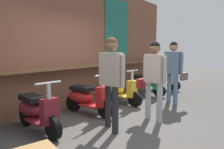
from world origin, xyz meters
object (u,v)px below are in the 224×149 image
(scooter_green, at_px, (143,83))
(scooter_silver, at_px, (160,79))
(shopper_passing, at_px, (154,73))
(scooter_red, at_px, (86,98))
(scooter_maroon, at_px, (36,110))
(shopper_with_handbag, at_px, (173,66))
(shopper_browsing, at_px, (111,73))
(scooter_yellow, at_px, (118,90))

(scooter_green, distance_m, scooter_silver, 1.25)
(shopper_passing, bearing_deg, scooter_red, -58.74)
(scooter_maroon, bearing_deg, shopper_with_handbag, 75.19)
(shopper_browsing, height_order, shopper_passing, shopper_browsing)
(scooter_maroon, distance_m, scooter_red, 1.29)
(scooter_maroon, xyz_separation_m, shopper_browsing, (0.91, -1.06, 0.68))
(scooter_red, xyz_separation_m, shopper_passing, (0.58, -1.43, 0.62))
(scooter_red, relative_size, scooter_green, 1.00)
(shopper_browsing, distance_m, shopper_passing, 1.02)
(scooter_maroon, distance_m, scooter_green, 3.93)
(scooter_maroon, distance_m, scooter_silver, 5.19)
(shopper_with_handbag, xyz_separation_m, shopper_browsing, (-2.57, 0.14, 0.01))
(scooter_silver, bearing_deg, scooter_yellow, -93.97)
(scooter_red, distance_m, shopper_passing, 1.66)
(scooter_silver, bearing_deg, scooter_red, -93.97)
(shopper_with_handbag, bearing_deg, shopper_browsing, -175.14)
(scooter_green, height_order, shopper_passing, shopper_passing)
(scooter_maroon, relative_size, scooter_yellow, 1.00)
(shopper_passing, bearing_deg, scooter_yellow, -106.30)
(shopper_with_handbag, bearing_deg, scooter_maroon, 168.87)
(scooter_maroon, xyz_separation_m, shopper_with_handbag, (3.47, -1.20, 0.67))
(scooter_maroon, height_order, scooter_yellow, same)
(scooter_silver, distance_m, shopper_with_handbag, 2.20)
(scooter_red, relative_size, scooter_silver, 1.00)
(shopper_browsing, xyz_separation_m, shopper_passing, (0.96, -0.36, -0.05))
(scooter_red, height_order, scooter_silver, same)
(shopper_with_handbag, relative_size, shopper_passing, 1.03)
(scooter_maroon, height_order, shopper_browsing, shopper_browsing)
(scooter_red, xyz_separation_m, scooter_green, (2.65, 0.00, 0.00))
(shopper_browsing, bearing_deg, shopper_with_handbag, -4.23)
(scooter_maroon, distance_m, shopper_with_handbag, 3.74)
(scooter_green, height_order, scooter_silver, same)
(scooter_green, xyz_separation_m, shopper_passing, (-2.07, -1.43, 0.62))
(scooter_maroon, height_order, scooter_green, same)
(scooter_green, bearing_deg, scooter_silver, 88.44)
(scooter_red, relative_size, scooter_yellow, 1.00)
(scooter_silver, bearing_deg, shopper_with_handbag, -58.87)
(scooter_red, relative_size, shopper_with_handbag, 0.82)
(scooter_yellow, xyz_separation_m, shopper_passing, (-0.68, -1.43, 0.62))
(scooter_maroon, height_order, scooter_red, same)
(scooter_yellow, height_order, shopper_passing, shopper_passing)
(scooter_silver, xyz_separation_m, shopper_with_handbag, (-1.71, -1.20, 0.67))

